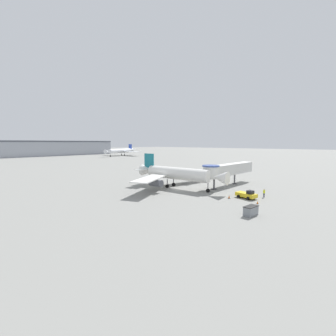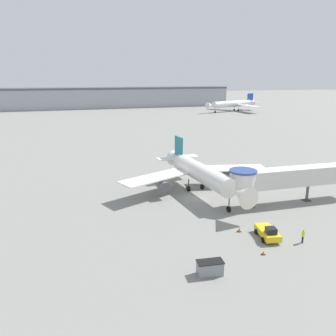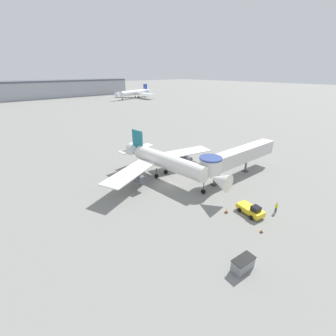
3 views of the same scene
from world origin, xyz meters
The scene contains 11 objects.
ground_plane centered at (0.00, 0.00, 0.00)m, with size 800.00×800.00×0.00m, color gray.
main_airplane centered at (1.49, 2.09, 3.58)m, with size 27.95×25.12×8.39m.
jet_bridge centered at (12.14, -6.47, 4.32)m, with size 21.56×4.34×6.00m.
pushback_tug_yellow centered at (2.98, -15.78, 0.76)m, with size 2.78×4.38×1.76m.
service_container_gray centered at (-7.16, -20.66, 0.74)m, with size 2.83×1.64×1.48m.
traffic_cone_near_nose centered at (0.52, -13.15, 0.37)m, with size 0.47×0.47×0.78m.
traffic_cone_starboard_wing centered at (12.57, 0.86, 0.38)m, with size 0.48×0.48×0.78m.
traffic_cone_apron_front centered at (0.23, -19.01, 0.31)m, with size 0.40×0.40×0.66m.
ground_crew_marshaller centered at (6.26, -18.12, 1.00)m, with size 0.25×0.36×1.74m.
background_jet_blue_tail centered at (76.43, 126.09, 4.36)m, with size 37.70×35.20×9.90m.
terminal_building centered at (16.75, 175.00, 6.53)m, with size 149.41×22.82×13.03m.
Camera 3 is at (-25.36, -28.94, 20.13)m, focal length 24.00 mm.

